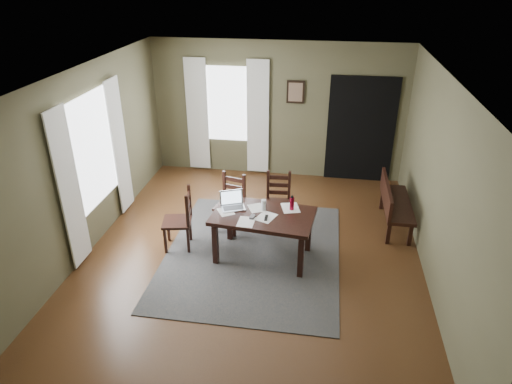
% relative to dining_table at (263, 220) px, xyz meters
% --- Properties ---
extents(ground, '(5.00, 6.00, 0.01)m').
position_rel_dining_table_xyz_m(ground, '(-0.16, 0.06, -0.65)').
color(ground, '#492C16').
extents(room_shell, '(5.02, 6.02, 2.71)m').
position_rel_dining_table_xyz_m(room_shell, '(-0.16, 0.06, 1.16)').
color(room_shell, brown).
rests_on(room_shell, ground).
extents(rug, '(2.60, 3.20, 0.01)m').
position_rel_dining_table_xyz_m(rug, '(-0.16, 0.06, -0.64)').
color(rug, '#3A3A3A').
rests_on(rug, ground).
extents(dining_table, '(1.53, 1.02, 0.72)m').
position_rel_dining_table_xyz_m(dining_table, '(0.00, 0.00, 0.00)').
color(dining_table, black).
rests_on(dining_table, rug).
extents(chair_end, '(0.50, 0.50, 0.97)m').
position_rel_dining_table_xyz_m(chair_end, '(-1.28, 0.08, -0.17)').
color(chair_end, black).
rests_on(chair_end, rug).
extents(chair_back_left, '(0.51, 0.51, 0.95)m').
position_rel_dining_table_xyz_m(chair_back_left, '(-0.64, 0.73, -0.18)').
color(chair_back_left, black).
rests_on(chair_back_left, rug).
extents(chair_back_right, '(0.44, 0.44, 0.94)m').
position_rel_dining_table_xyz_m(chair_back_right, '(0.11, 0.94, -0.18)').
color(chair_back_right, black).
rests_on(chair_back_right, rug).
extents(bench, '(0.44, 1.36, 0.77)m').
position_rel_dining_table_xyz_m(bench, '(1.99, 1.25, -0.19)').
color(bench, black).
rests_on(bench, ground).
extents(laptop, '(0.42, 0.38, 0.24)m').
position_rel_dining_table_xyz_m(laptop, '(-0.49, 0.15, 0.15)').
color(laptop, '#B7B7BC').
rests_on(laptop, dining_table).
extents(computer_mouse, '(0.08, 0.11, 0.04)m').
position_rel_dining_table_xyz_m(computer_mouse, '(-0.14, -0.13, 0.11)').
color(computer_mouse, '#3F3F42').
rests_on(computer_mouse, dining_table).
extents(tv_remote, '(0.05, 0.16, 0.02)m').
position_rel_dining_table_xyz_m(tv_remote, '(0.06, -0.11, 0.10)').
color(tv_remote, black).
rests_on(tv_remote, dining_table).
extents(drinking_glass, '(0.08, 0.08, 0.16)m').
position_rel_dining_table_xyz_m(drinking_glass, '(-0.01, 0.13, 0.17)').
color(drinking_glass, silver).
rests_on(drinking_glass, dining_table).
extents(water_bottle, '(0.07, 0.07, 0.22)m').
position_rel_dining_table_xyz_m(water_bottle, '(0.39, 0.20, 0.19)').
color(water_bottle, maroon).
rests_on(water_bottle, dining_table).
extents(paper_a, '(0.31, 0.33, 0.00)m').
position_rel_dining_table_xyz_m(paper_a, '(-0.55, -0.01, 0.09)').
color(paper_a, white).
rests_on(paper_a, dining_table).
extents(paper_b, '(0.33, 0.37, 0.00)m').
position_rel_dining_table_xyz_m(paper_b, '(0.05, -0.08, 0.09)').
color(paper_b, white).
rests_on(paper_b, dining_table).
extents(paper_c, '(0.31, 0.34, 0.00)m').
position_rel_dining_table_xyz_m(paper_c, '(-0.13, 0.17, 0.09)').
color(paper_c, white).
rests_on(paper_c, dining_table).
extents(paper_d, '(0.32, 0.37, 0.00)m').
position_rel_dining_table_xyz_m(paper_d, '(0.37, 0.25, 0.09)').
color(paper_d, white).
rests_on(paper_d, dining_table).
extents(paper_e, '(0.23, 0.30, 0.00)m').
position_rel_dining_table_xyz_m(paper_e, '(-0.21, -0.25, 0.09)').
color(paper_e, white).
rests_on(paper_e, dining_table).
extents(window_left, '(0.01, 1.30, 1.70)m').
position_rel_dining_table_xyz_m(window_left, '(-2.63, 0.26, 0.80)').
color(window_left, white).
rests_on(window_left, ground).
extents(window_back, '(1.00, 0.01, 1.50)m').
position_rel_dining_table_xyz_m(window_back, '(-1.16, 3.03, 0.80)').
color(window_back, white).
rests_on(window_back, ground).
extents(curtain_left_near, '(0.03, 0.48, 2.30)m').
position_rel_dining_table_xyz_m(curtain_left_near, '(-2.60, -0.56, 0.55)').
color(curtain_left_near, silver).
rests_on(curtain_left_near, ground).
extents(curtain_left_far, '(0.03, 0.48, 2.30)m').
position_rel_dining_table_xyz_m(curtain_left_far, '(-2.60, 1.08, 0.55)').
color(curtain_left_far, silver).
rests_on(curtain_left_far, ground).
extents(curtain_back_left, '(0.44, 0.03, 2.30)m').
position_rel_dining_table_xyz_m(curtain_back_left, '(-1.78, 3.00, 0.55)').
color(curtain_back_left, silver).
rests_on(curtain_back_left, ground).
extents(curtain_back_right, '(0.44, 0.03, 2.30)m').
position_rel_dining_table_xyz_m(curtain_back_right, '(-0.54, 3.00, 0.55)').
color(curtain_back_right, silver).
rests_on(curtain_back_right, ground).
extents(framed_picture, '(0.34, 0.03, 0.44)m').
position_rel_dining_table_xyz_m(framed_picture, '(0.19, 3.03, 1.10)').
color(framed_picture, black).
rests_on(framed_picture, ground).
extents(doorway_back, '(1.30, 0.03, 2.10)m').
position_rel_dining_table_xyz_m(doorway_back, '(1.49, 3.03, 0.40)').
color(doorway_back, black).
rests_on(doorway_back, ground).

